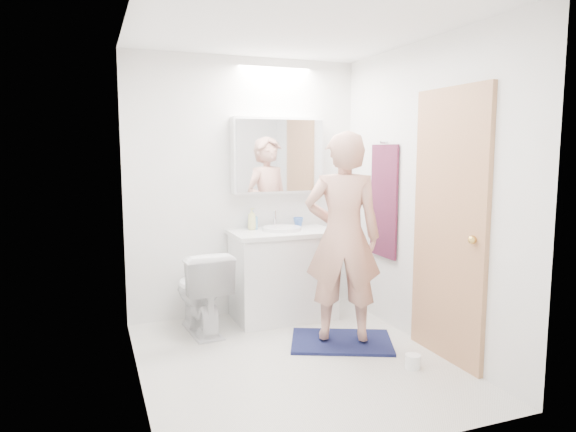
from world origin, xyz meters
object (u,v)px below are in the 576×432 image
toilet (201,291)px  soap_bottle_b (253,220)px  medicine_cabinet (278,156)px  toothbrush_cup (298,222)px  soap_bottle_a (252,219)px  toilet_paper_roll (413,362)px  vanity_cabinet (283,276)px  person (343,237)px

toilet → soap_bottle_b: 0.84m
medicine_cabinet → toothbrush_cup: (0.19, -0.05, -0.63)m
toilet → soap_bottle_a: soap_bottle_a is taller
soap_bottle_b → toothbrush_cup: bearing=-2.6°
toilet_paper_roll → toilet: bearing=134.4°
vanity_cabinet → toothbrush_cup: (0.22, 0.16, 0.48)m
soap_bottle_b → toilet_paper_roll: soap_bottle_b is taller
toilet → soap_bottle_a: 0.82m
soap_bottle_a → toothbrush_cup: size_ratio=2.07×
soap_bottle_a → medicine_cabinet: bearing=12.3°
toothbrush_cup → toilet_paper_roll: toothbrush_cup is taller
vanity_cabinet → medicine_cabinet: size_ratio=1.02×
medicine_cabinet → vanity_cabinet: bearing=-97.1°
vanity_cabinet → person: bearing=-74.7°
medicine_cabinet → toilet_paper_roll: size_ratio=8.00×
person → soap_bottle_a: (-0.46, 0.93, 0.05)m
soap_bottle_a → toilet: bearing=-153.9°
person → soap_bottle_b: person is taller
medicine_cabinet → soap_bottle_a: bearing=-167.7°
vanity_cabinet → soap_bottle_a: soap_bottle_a is taller
vanity_cabinet → toothbrush_cup: size_ratio=9.18×
person → toothbrush_cup: bearing=-66.1°
soap_bottle_a → soap_bottle_b: soap_bottle_a is taller
toilet_paper_roll → vanity_cabinet: bearing=108.5°
medicine_cabinet → person: medicine_cabinet is taller
soap_bottle_b → toilet: bearing=-152.2°
medicine_cabinet → person: bearing=-79.3°
toilet_paper_roll → soap_bottle_a: bearing=114.8°
medicine_cabinet → toilet: bearing=-158.3°
toilet → toilet_paper_roll: size_ratio=6.53×
vanity_cabinet → toothbrush_cup: bearing=36.4°
soap_bottle_a → soap_bottle_b: (0.02, 0.03, -0.01)m
soap_bottle_b → vanity_cabinet: bearing=-37.9°
person → soap_bottle_a: 1.04m
toothbrush_cup → person: bearing=-90.2°
toilet → medicine_cabinet: bearing=-162.9°
medicine_cabinet → toilet: (-0.82, -0.33, -1.14)m
soap_bottle_a → soap_bottle_b: 0.04m
toilet → soap_bottle_b: (0.56, 0.30, 0.55)m
toothbrush_cup → medicine_cabinet: bearing=165.3°
vanity_cabinet → toothbrush_cup: 0.55m
person → toothbrush_cup: size_ratio=16.81×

